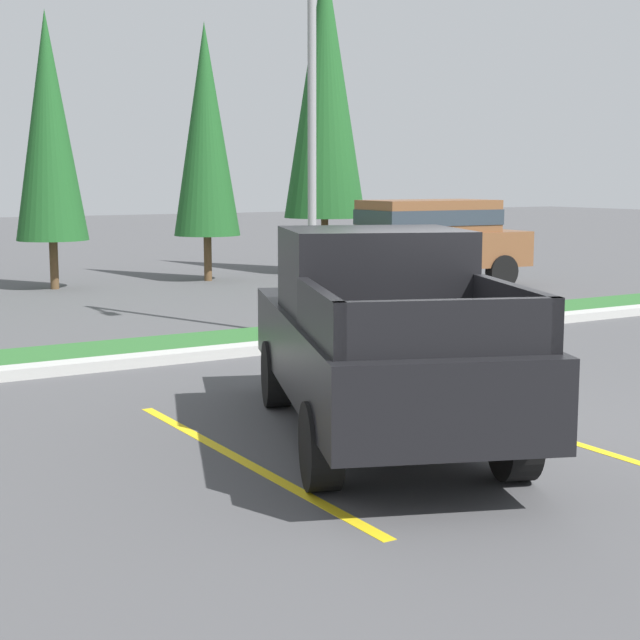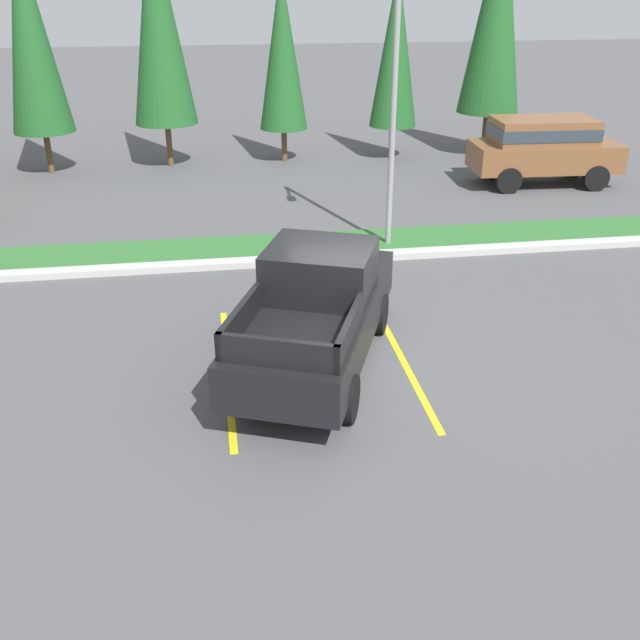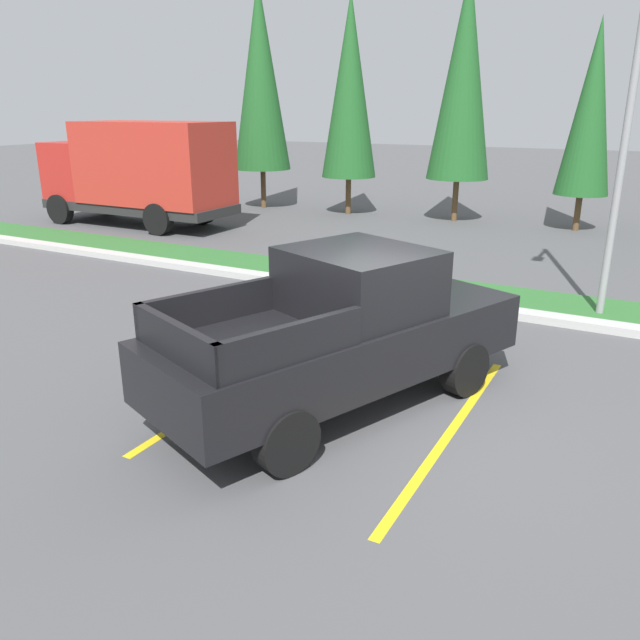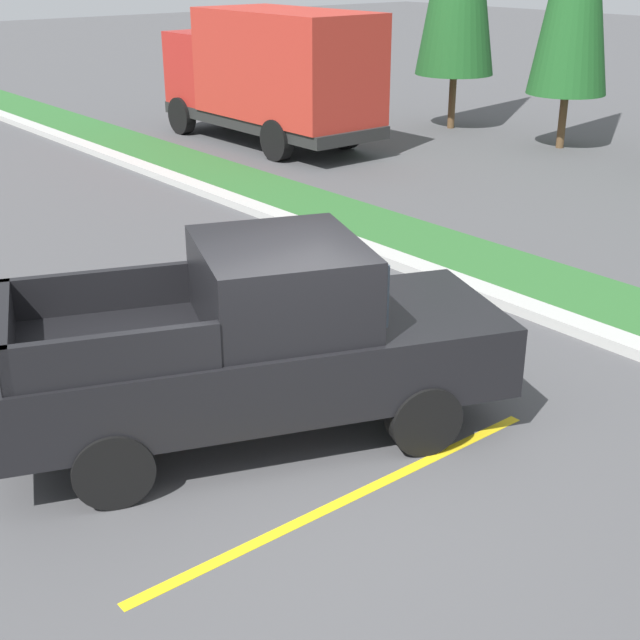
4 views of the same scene
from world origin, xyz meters
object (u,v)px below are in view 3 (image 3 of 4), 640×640
Objects in this scene: cypress_tree_left_inner at (350,87)px; cypress_tree_right_inner at (591,108)px; street_light at (634,80)px; cypress_tree_center at (464,75)px; pickup_truck_main at (344,331)px; cypress_tree_leftmost at (260,76)px; cargo_truck_distant at (139,170)px.

cypress_tree_left_inner is 8.10m from cypress_tree_right_inner.
cypress_tree_right_inner is at bearing 99.77° from street_light.
pickup_truck_main is at bearing -78.63° from cypress_tree_center.
street_light is 15.97m from cypress_tree_leftmost.
cypress_tree_leftmost reaches higher than cypress_tree_center.
cypress_tree_center is (4.00, 0.37, 0.32)m from cypress_tree_left_inner.
pickup_truck_main is 7.03m from street_light.
cypress_tree_left_inner is (-9.67, 8.91, 0.25)m from street_light.
pickup_truck_main is 0.81× the size of cargo_truck_distant.
cargo_truck_distant is at bearing 167.08° from street_light.
cypress_tree_leftmost reaches higher than pickup_truck_main.
pickup_truck_main is 0.86× the size of cypress_tree_right_inner.
cypress_tree_leftmost is (1.40, 5.34, 3.11)m from cargo_truck_distant.
cypress_tree_right_inner is (11.74, 0.67, -1.16)m from cypress_tree_leftmost.
cypress_tree_center is (9.08, 5.90, 2.98)m from cargo_truck_distant.
street_light is at bearing -12.92° from cargo_truck_distant.
cypress_tree_left_inner is (-7.00, 14.55, 3.47)m from pickup_truck_main.
pickup_truck_main is 0.72× the size of cypress_tree_left_inner.
cargo_truck_distant is 11.23m from cypress_tree_center.
cypress_tree_leftmost is 1.03× the size of cypress_tree_center.
cypress_tree_leftmost reaches higher than street_light.
cypress_tree_left_inner is (5.08, 5.52, 2.67)m from cargo_truck_distant.
street_light is 0.97× the size of cypress_tree_left_inner.
cypress_tree_leftmost is (-10.68, 14.37, 3.92)m from pickup_truck_main.
street_light is (14.75, -3.39, 2.42)m from cargo_truck_distant.
cargo_truck_distant is at bearing -147.01° from cypress_tree_center.
cargo_truck_distant is 0.89× the size of cypress_tree_left_inner.
cypress_tree_right_inner is (8.05, 0.49, -0.72)m from cypress_tree_left_inner.
pickup_truck_main is 0.68× the size of cypress_tree_center.
cargo_truck_distant is 0.92× the size of street_light.
cypress_tree_left_inner reaches higher than street_light.
cypress_tree_leftmost is 1.30× the size of cypress_tree_right_inner.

